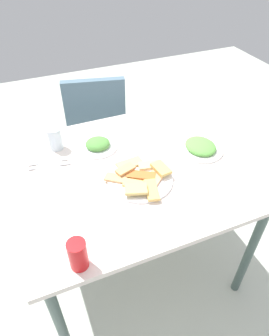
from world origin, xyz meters
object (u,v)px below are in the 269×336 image
(salad_plate_greens, at_px, (98,145))
(fork, at_px, (50,166))
(pide_platter, at_px, (141,178))
(dining_table, at_px, (131,180))
(soda_can, at_px, (78,255))
(paper_napkin, at_px, (49,165))
(salad_plate_rice, at_px, (201,147))
(spoon, at_px, (48,162))
(dining_chair, at_px, (96,125))
(drinking_glass, at_px, (55,139))

(salad_plate_greens, height_order, fork, salad_plate_greens)
(salad_plate_greens, bearing_deg, pide_platter, -70.89)
(dining_table, height_order, pide_platter, pide_platter)
(soda_can, distance_m, fork, 0.57)
(paper_napkin, bearing_deg, salad_plate_greens, 9.48)
(salad_plate_greens, height_order, salad_plate_rice, salad_plate_greens)
(pide_platter, distance_m, salad_plate_greens, 0.33)
(salad_plate_rice, distance_m, spoon, 0.77)
(pide_platter, relative_size, fork, 1.56)
(dining_table, height_order, paper_napkin, paper_napkin)
(dining_chair, height_order, salad_plate_greens, dining_chair)
(fork, bearing_deg, dining_table, -14.37)
(dining_table, distance_m, fork, 0.40)
(drinking_glass, bearing_deg, pide_platter, -52.04)
(dining_chair, xyz_separation_m, fork, (-0.42, -0.66, 0.26))
(dining_chair, bearing_deg, salad_plate_greens, -104.36)
(dining_table, height_order, salad_plate_greens, salad_plate_greens)
(dining_chair, xyz_separation_m, soda_can, (-0.41, -1.23, 0.31))
(salad_plate_greens, xyz_separation_m, paper_napkin, (-0.26, -0.04, -0.02))
(drinking_glass, bearing_deg, fork, -114.12)
(soda_can, distance_m, drinking_glass, 0.71)
(fork, bearing_deg, soda_can, -80.76)
(dining_chair, distance_m, spoon, 0.80)
(pide_platter, height_order, soda_can, soda_can)
(paper_napkin, height_order, fork, fork)
(soda_can, xyz_separation_m, drinking_glass, (0.06, 0.71, -0.00))
(dining_chair, xyz_separation_m, drinking_glass, (-0.35, -0.52, 0.31))
(salad_plate_rice, height_order, spoon, salad_plate_rice)
(soda_can, height_order, fork, soda_can)
(salad_plate_rice, relative_size, soda_can, 1.93)
(dining_table, relative_size, paper_napkin, 9.53)
(salad_plate_rice, bearing_deg, paper_napkin, 166.70)
(dining_chair, bearing_deg, fork, -122.03)
(dining_table, relative_size, spoon, 5.68)
(soda_can, xyz_separation_m, fork, (-0.00, 0.57, -0.06))
(dining_chair, bearing_deg, soda_can, -108.58)
(dining_chair, bearing_deg, salad_plate_rice, -68.22)
(drinking_glass, distance_m, spoon, 0.13)
(pide_platter, height_order, paper_napkin, pide_platter)
(salad_plate_rice, height_order, fork, salad_plate_rice)
(dining_chair, distance_m, fork, 0.82)
(pide_platter, bearing_deg, salad_plate_rice, 13.95)
(salad_plate_greens, xyz_separation_m, salad_plate_rice, (0.48, -0.22, -0.00))
(spoon, bearing_deg, pide_platter, -30.21)
(pide_platter, relative_size, salad_plate_greens, 1.55)
(salad_plate_rice, xyz_separation_m, spoon, (-0.74, 0.19, -0.01))
(dining_table, xyz_separation_m, salad_plate_greens, (-0.10, 0.22, 0.10))
(soda_can, height_order, paper_napkin, soda_can)
(salad_plate_rice, bearing_deg, salad_plate_greens, 155.55)
(dining_chair, distance_m, salad_plate_rice, 0.92)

